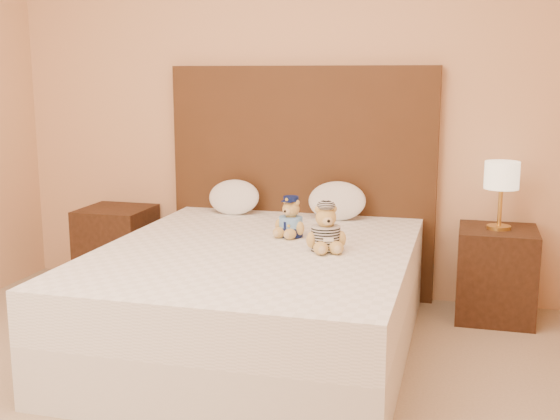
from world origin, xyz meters
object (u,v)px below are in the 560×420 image
object	(u,v)px
teddy_police	(291,217)
nightstand_right	(496,274)
nightstand_left	(117,247)
pillow_left	(234,195)
teddy_prisoner	(326,228)
pillow_right	(337,199)
lamp	(502,179)
bed	(257,297)

from	to	relation	value
teddy_police	nightstand_right	bearing A→B (deg)	43.63
nightstand_left	pillow_left	world-z (taller)	pillow_left
nightstand_left	teddy_police	bearing A→B (deg)	-20.61
teddy_prisoner	pillow_right	size ratio (longest dim) A/B	0.67
nightstand_left	pillow_left	xyz separation A→B (m)	(0.84, 0.03, 0.40)
lamp	teddy_prisoner	distance (m)	1.19
teddy_police	pillow_right	distance (m)	0.57
nightstand_left	pillow_left	distance (m)	0.93
nightstand_left	teddy_prisoner	size ratio (longest dim) A/B	2.24
nightstand_right	teddy_police	world-z (taller)	teddy_police
nightstand_right	lamp	bearing A→B (deg)	180.00
bed	teddy_police	size ratio (longest dim) A/B	8.80
teddy_prisoner	nightstand_left	bearing A→B (deg)	130.73
bed	lamp	size ratio (longest dim) A/B	5.00
lamp	teddy_prisoner	world-z (taller)	lamp
nightstand_right	pillow_left	distance (m)	1.70
nightstand_left	teddy_police	xyz separation A→B (m)	(1.36, -0.51, 0.39)
pillow_left	pillow_right	size ratio (longest dim) A/B	0.94
nightstand_left	pillow_right	world-z (taller)	pillow_right
teddy_prisoner	pillow_right	bearing A→B (deg)	73.12
nightstand_left	teddy_prisoner	bearing A→B (deg)	-25.89
teddy_prisoner	nightstand_right	bearing A→B (deg)	18.26
pillow_right	bed	bearing A→B (deg)	-108.30
bed	nightstand_right	size ratio (longest dim) A/B	3.64
nightstand_left	teddy_police	size ratio (longest dim) A/B	2.42
teddy_police	teddy_prisoner	distance (m)	0.37
bed	lamp	world-z (taller)	lamp
pillow_right	teddy_prisoner	bearing A→B (deg)	-83.49
bed	nightstand_right	distance (m)	1.48
nightstand_right	teddy_prisoner	xyz separation A→B (m)	(-0.88, -0.78, 0.40)
teddy_police	teddy_prisoner	bearing A→B (deg)	-27.69
teddy_police	pillow_right	world-z (taller)	pillow_right
nightstand_left	teddy_prisoner	xyz separation A→B (m)	(1.62, -0.78, 0.40)
lamp	teddy_prisoner	xyz separation A→B (m)	(-0.88, -0.78, -0.18)
lamp	pillow_left	distance (m)	1.67
nightstand_left	teddy_police	distance (m)	1.51
nightstand_right	teddy_prisoner	distance (m)	1.25
bed	nightstand_right	world-z (taller)	same
pillow_right	lamp	bearing A→B (deg)	-1.76
teddy_police	pillow_left	size ratio (longest dim) A/B	0.67
nightstand_right	teddy_prisoner	world-z (taller)	teddy_prisoner
bed	teddy_prisoner	world-z (taller)	teddy_prisoner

